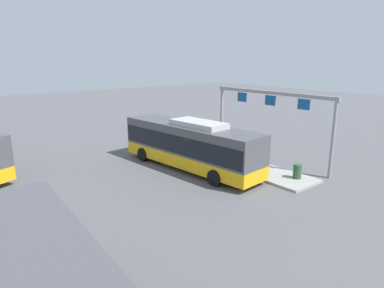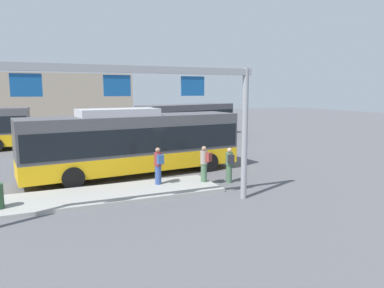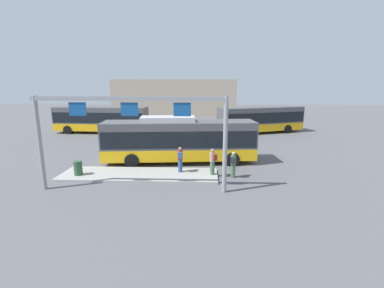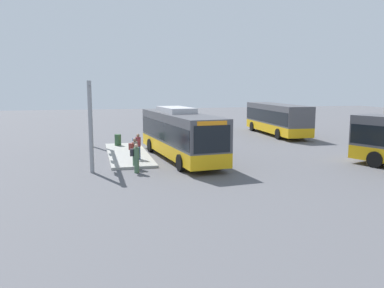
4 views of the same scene
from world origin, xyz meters
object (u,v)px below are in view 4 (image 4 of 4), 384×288
bus_main (180,132)px  trash_bin (118,140)px  person_boarding (136,157)px  person_waiting_mid (138,146)px  bus_background_left (277,117)px  person_waiting_near (134,151)px

bus_main → trash_bin: bearing=-154.1°
person_boarding → person_waiting_mid: size_ratio=1.00×
bus_main → person_boarding: bearing=-48.2°
person_boarding → trash_bin: person_boarding is taller
bus_background_left → person_boarding: bus_background_left is taller
person_boarding → person_waiting_near: 1.30m
bus_main → person_boarding: 5.07m
person_waiting_near → trash_bin: person_waiting_near is taller
person_waiting_mid → trash_bin: size_ratio=1.86×
trash_bin → person_waiting_near: bearing=2.9°
bus_main → person_waiting_near: 4.16m
bus_main → person_boarding: (3.68, -3.36, -0.92)m
person_waiting_near → trash_bin: (-8.47, -0.43, -0.44)m
trash_bin → person_boarding: bearing=2.3°
person_boarding → person_waiting_near: person_waiting_near is taller
bus_main → trash_bin: (-6.08, -3.75, -1.20)m
bus_background_left → person_waiting_mid: (10.78, -15.23, -0.73)m
bus_background_left → person_boarding: (14.15, -15.72, -0.89)m
bus_background_left → person_waiting_mid: 18.68m
bus_main → bus_background_left: bus_main is taller
bus_background_left → person_waiting_near: bearing=132.4°
person_boarding → person_waiting_mid: bearing=93.4°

